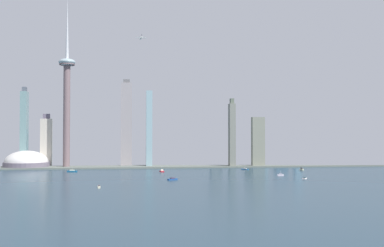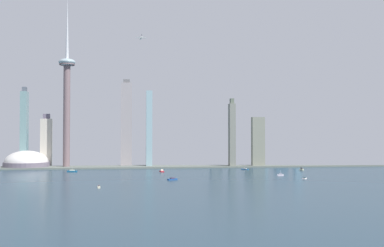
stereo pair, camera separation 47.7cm
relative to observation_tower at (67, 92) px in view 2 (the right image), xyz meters
name	(u,v)px [view 2 (the right image)]	position (x,y,z in m)	size (l,w,h in m)	color
ground_plane	(243,192)	(261.84, -442.62, -157.39)	(6000.00, 6000.00, 0.00)	#233B4A
waterfront_pier	(193,166)	(261.84, -5.63, -155.80)	(877.34, 68.93, 3.17)	slate
observation_tower	(67,92)	(0.00, 0.00, 0.00)	(34.19, 34.19, 351.54)	#755E61
stadium_dome	(26,163)	(-80.65, 8.59, -146.43)	(91.45, 91.45, 47.22)	slate
skyscraper_0	(281,155)	(478.19, 63.06, -135.99)	(27.96, 21.43, 42.79)	#44607C
skyscraper_1	(298,147)	(521.88, 71.41, -117.95)	(16.14, 17.26, 78.88)	#85AFC8
skyscraper_2	(263,146)	(427.64, 40.69, -113.70)	(17.07, 26.56, 87.38)	#88ABBC
skyscraper_3	(24,128)	(-92.74, 40.26, -75.61)	(13.36, 23.98, 169.78)	gray
skyscraper_4	(216,144)	(322.17, 52.25, -109.75)	(23.57, 22.99, 124.09)	slate
skyscraper_5	(232,135)	(342.32, -24.60, -88.41)	(12.53, 18.13, 144.85)	slate
skyscraper_6	(258,142)	(400.42, -18.90, -104.36)	(27.22, 12.89, 106.04)	gray
skyscraper_7	(46,142)	(-47.91, 44.51, -104.03)	(23.38, 14.18, 113.23)	beige
skyscraper_8	(44,147)	(-61.13, 97.06, -116.43)	(26.45, 23.19, 81.90)	#8CA7C3
skyscraper_9	(149,129)	(169.66, 6.29, -76.63)	(12.66, 23.21, 161.51)	#87A9B3
skyscraper_10	(126,124)	(121.80, 26.50, -66.00)	(23.25, 16.49, 187.79)	gray
skyscraper_11	(249,152)	(408.41, 89.87, -129.02)	(16.54, 18.59, 56.73)	gray
boat_0	(99,187)	(90.52, -376.52, -155.93)	(3.99, 9.49, 3.79)	beige
boat_1	(162,171)	(187.85, -125.41, -155.76)	(8.02, 17.75, 10.97)	#B11928
boat_2	(172,179)	(192.80, -283.49, -156.04)	(16.03, 11.39, 3.55)	navy
boat_3	(281,175)	(377.61, -234.31, -155.83)	(11.09, 6.35, 8.97)	white
boat_4	(304,178)	(396.18, -292.72, -156.36)	(10.29, 11.54, 2.83)	white
boat_5	(302,169)	(457.33, -121.34, -155.55)	(6.30, 8.75, 5.04)	beige
boat_6	(72,171)	(24.33, -104.50, -155.95)	(18.86, 11.30, 9.22)	#12527D
boat_7	(245,169)	(353.19, -90.83, -156.29)	(13.44, 13.53, 9.88)	#185490
airplane	(141,38)	(150.20, -75.25, 99.69)	(21.21, 23.88, 7.13)	white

